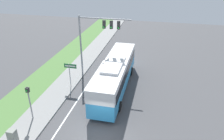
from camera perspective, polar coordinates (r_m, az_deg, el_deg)
name	(u,v)px	position (r m, az deg, el deg)	size (l,w,h in m)	color
ground_plane	(99,138)	(18.30, -3.42, -17.30)	(80.00, 80.00, 0.00)	#4C4C4F
sidewalk	(29,126)	(20.52, -20.80, -13.46)	(2.80, 80.00, 0.12)	gray
lane_divider_near	(57,131)	(19.40, -14.07, -15.19)	(0.14, 30.00, 0.01)	silver
bus	(115,73)	(23.35, 0.86, -0.88)	(2.67, 12.29, 3.51)	#3393D1
signal_gantry	(96,34)	(25.03, -4.15, 9.39)	(6.02, 0.41, 7.39)	#939399
pedestrian_signal	(29,98)	(20.03, -20.85, -6.93)	(0.28, 0.34, 3.27)	#939399
street_sign	(70,71)	(24.02, -10.89, -0.15)	(1.40, 0.08, 2.95)	#939399
utility_cabinet	(12,137)	(18.93, -24.56, -15.52)	(0.63, 0.49, 1.19)	gray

